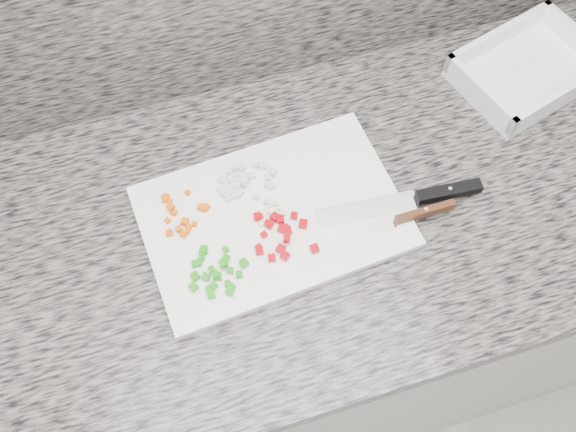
% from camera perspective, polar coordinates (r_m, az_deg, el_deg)
% --- Properties ---
extents(cabinet, '(3.92, 0.62, 0.86)m').
position_cam_1_polar(cabinet, '(1.49, -0.98, -8.72)').
color(cabinet, silver).
rests_on(cabinet, ground).
extents(countertop, '(3.96, 0.64, 0.04)m').
position_cam_1_polar(countertop, '(1.08, -1.34, -0.78)').
color(countertop, '#615D55').
rests_on(countertop, cabinet).
extents(cutting_board, '(0.44, 0.31, 0.01)m').
position_cam_1_polar(cutting_board, '(1.05, -1.37, -0.06)').
color(cutting_board, white).
rests_on(cutting_board, countertop).
extents(carrot_pile, '(0.08, 0.09, 0.02)m').
position_cam_1_polar(carrot_pile, '(1.05, -9.40, 0.15)').
color(carrot_pile, '#DD5904').
rests_on(carrot_pile, cutting_board).
extents(onion_pile, '(0.11, 0.09, 0.02)m').
position_cam_1_polar(onion_pile, '(1.07, -4.22, 2.93)').
color(onion_pile, beige).
rests_on(onion_pile, cutting_board).
extents(green_pepper_pile, '(0.10, 0.10, 0.02)m').
position_cam_1_polar(green_pepper_pile, '(1.00, -6.49, -5.00)').
color(green_pepper_pile, '#1B8E0C').
rests_on(green_pepper_pile, cutting_board).
extents(red_pepper_pile, '(0.10, 0.10, 0.02)m').
position_cam_1_polar(red_pepper_pile, '(1.02, -0.73, -1.60)').
color(red_pepper_pile, '#B7020B').
rests_on(red_pepper_pile, cutting_board).
extents(garlic_pile, '(0.05, 0.04, 0.01)m').
position_cam_1_polar(garlic_pile, '(1.04, -1.66, 0.21)').
color(garlic_pile, beige).
rests_on(garlic_pile, cutting_board).
extents(chef_knife, '(0.28, 0.05, 0.02)m').
position_cam_1_polar(chef_knife, '(1.08, 11.73, 1.60)').
color(chef_knife, white).
rests_on(chef_knife, cutting_board).
extents(paring_knife, '(0.20, 0.02, 0.02)m').
position_cam_1_polar(paring_knife, '(1.06, 10.80, -0.06)').
color(paring_knife, white).
rests_on(paring_knife, cutting_board).
extents(tray, '(0.29, 0.24, 0.05)m').
position_cam_1_polar(tray, '(1.29, 20.47, 12.01)').
color(tray, white).
rests_on(tray, countertop).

